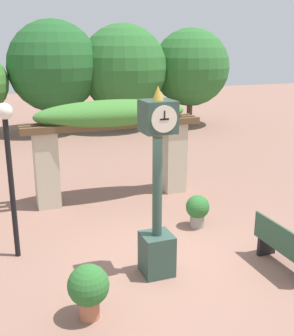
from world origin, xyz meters
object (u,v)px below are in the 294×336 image
at_px(pedestal_clock, 157,197).
at_px(potted_plant_near_left, 198,209).
at_px(park_bench, 284,247).
at_px(potted_plant_near_right, 88,288).
at_px(lamp_post, 8,152).

bearing_deg(pedestal_clock, potted_plant_near_left, 43.99).
bearing_deg(park_bench, potted_plant_near_left, 15.58).
distance_m(potted_plant_near_right, park_bench, 3.65).
relative_size(pedestal_clock, potted_plant_near_right, 3.85).
bearing_deg(park_bench, pedestal_clock, 73.20).
bearing_deg(potted_plant_near_right, park_bench, 2.87).
height_order(potted_plant_near_left, potted_plant_near_right, potted_plant_near_right).
distance_m(pedestal_clock, potted_plant_near_right, 1.92).
bearing_deg(potted_plant_near_left, potted_plant_near_right, -141.67).
height_order(potted_plant_near_left, park_bench, park_bench).
bearing_deg(potted_plant_near_left, lamp_post, 179.90).
xyz_separation_m(potted_plant_near_left, park_bench, (0.62, -2.21, 0.01)).
xyz_separation_m(pedestal_clock, lamp_post, (-2.30, 1.55, 0.62)).
bearing_deg(potted_plant_near_right, lamp_post, 110.04).
bearing_deg(pedestal_clock, potted_plant_near_right, -149.23).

